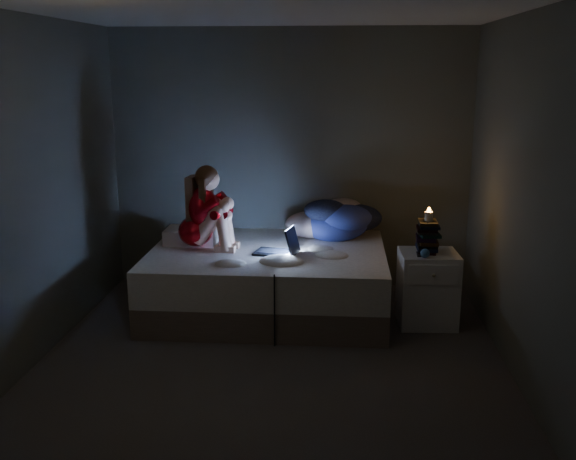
# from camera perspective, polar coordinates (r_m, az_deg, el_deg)

# --- Properties ---
(floor) EXTENTS (3.60, 3.80, 0.02)m
(floor) POSITION_cam_1_polar(r_m,az_deg,el_deg) (5.21, -1.42, -11.36)
(floor) COLOR #3C3633
(floor) RESTS_ON ground
(ceiling) EXTENTS (3.60, 3.80, 0.02)m
(ceiling) POSITION_cam_1_polar(r_m,az_deg,el_deg) (4.72, -1.62, 18.73)
(ceiling) COLOR silver
(ceiling) RESTS_ON ground
(wall_back) EXTENTS (3.60, 0.02, 2.60)m
(wall_back) POSITION_cam_1_polar(r_m,az_deg,el_deg) (6.67, 0.17, 6.07)
(wall_back) COLOR #4E5248
(wall_back) RESTS_ON ground
(wall_front) EXTENTS (3.60, 0.02, 2.60)m
(wall_front) POSITION_cam_1_polar(r_m,az_deg,el_deg) (2.96, -5.32, -4.17)
(wall_front) COLOR #4E5248
(wall_front) RESTS_ON ground
(wall_left) EXTENTS (0.02, 3.80, 2.60)m
(wall_left) POSITION_cam_1_polar(r_m,az_deg,el_deg) (5.30, -21.42, 3.02)
(wall_left) COLOR #4E5248
(wall_left) RESTS_ON ground
(wall_right) EXTENTS (0.02, 3.80, 2.60)m
(wall_right) POSITION_cam_1_polar(r_m,az_deg,el_deg) (4.95, 19.83, 2.45)
(wall_right) COLOR #4E5248
(wall_right) RESTS_ON ground
(bed) EXTENTS (2.14, 1.60, 0.59)m
(bed) POSITION_cam_1_polar(r_m,az_deg,el_deg) (6.13, -1.74, -4.34)
(bed) COLOR #B6B0A2
(bed) RESTS_ON ground
(pillow) EXTENTS (0.48, 0.34, 0.14)m
(pillow) POSITION_cam_1_polar(r_m,az_deg,el_deg) (6.32, -8.36, -0.47)
(pillow) COLOR white
(pillow) RESTS_ON bed
(woman) EXTENTS (0.51, 0.36, 0.78)m
(woman) POSITION_cam_1_polar(r_m,az_deg,el_deg) (6.04, -8.08, 1.98)
(woman) COLOR maroon
(woman) RESTS_ON bed
(laptop) EXTENTS (0.42, 0.34, 0.26)m
(laptop) POSITION_cam_1_polar(r_m,az_deg,el_deg) (5.86, -1.09, -0.85)
(laptop) COLOR black
(laptop) RESTS_ON bed
(clothes_pile) EXTENTS (0.85, 0.78, 0.41)m
(clothes_pile) POSITION_cam_1_polar(r_m,az_deg,el_deg) (6.41, 4.01, 1.10)
(clothes_pile) COLOR navy
(clothes_pile) RESTS_ON bed
(nightstand) EXTENTS (0.51, 0.46, 0.65)m
(nightstand) POSITION_cam_1_polar(r_m,az_deg,el_deg) (5.92, 11.99, -4.98)
(nightstand) COLOR silver
(nightstand) RESTS_ON ground
(book_stack) EXTENTS (0.19, 0.25, 0.28)m
(book_stack) POSITION_cam_1_polar(r_m,az_deg,el_deg) (5.79, 12.01, -0.56)
(book_stack) COLOR black
(book_stack) RESTS_ON nightstand
(candle) EXTENTS (0.07, 0.07, 0.08)m
(candle) POSITION_cam_1_polar(r_m,az_deg,el_deg) (5.74, 12.10, 1.20)
(candle) COLOR beige
(candle) RESTS_ON book_stack
(phone) EXTENTS (0.08, 0.15, 0.01)m
(phone) POSITION_cam_1_polar(r_m,az_deg,el_deg) (5.74, 11.41, -2.06)
(phone) COLOR black
(phone) RESTS_ON nightstand
(blue_orb) EXTENTS (0.08, 0.08, 0.08)m
(blue_orb) POSITION_cam_1_polar(r_m,az_deg,el_deg) (5.64, 11.69, -1.98)
(blue_orb) COLOR #315B88
(blue_orb) RESTS_ON nightstand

